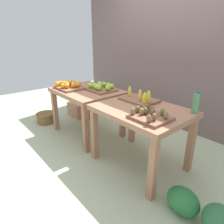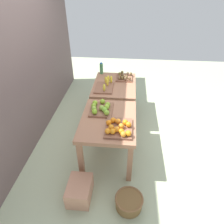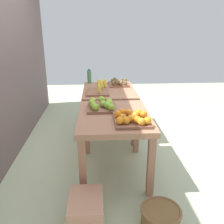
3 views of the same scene
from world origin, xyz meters
name	(u,v)px [view 2 (image 2 of 3)]	position (x,y,z in m)	size (l,w,h in m)	color
ground_plane	(112,132)	(0.00, 0.00, 0.00)	(8.00, 8.00, 0.00)	#B0BC98
back_wall	(23,52)	(0.00, 1.35, 1.50)	(4.40, 0.12, 3.00)	#6B5755
display_table_left	(108,125)	(-0.56, 0.00, 0.63)	(1.04, 0.80, 0.74)	#A16E51
display_table_right	(115,89)	(0.56, 0.00, 0.63)	(1.04, 0.80, 0.74)	#A16E51
orange_bin	(118,128)	(-0.80, -0.16, 0.78)	(0.45, 0.38, 0.11)	brown
apple_bin	(101,108)	(-0.36, 0.13, 0.78)	(0.41, 0.34, 0.11)	brown
banana_crate	(105,86)	(0.38, 0.16, 0.77)	(0.44, 0.32, 0.17)	brown
kiwi_bin	(124,77)	(0.81, -0.17, 0.77)	(0.36, 0.32, 0.10)	brown
water_bottle	(101,68)	(1.01, 0.31, 0.85)	(0.07, 0.07, 0.24)	#4C8C59
watermelon_pile	(127,90)	(1.48, -0.24, 0.13)	(0.69, 0.39, 0.27)	#29623B
wicker_basket	(129,202)	(-1.43, -0.35, 0.10)	(0.36, 0.36, 0.18)	brown
cardboard_produce_box	(80,190)	(-1.35, 0.30, 0.13)	(0.40, 0.30, 0.26)	tan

